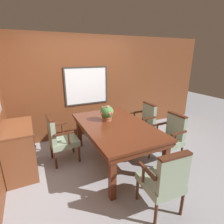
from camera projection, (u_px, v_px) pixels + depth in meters
ground_plane at (110, 165)px, 3.32m from camera, size 14.00×14.00×0.00m
wall_back at (83, 88)px, 4.28m from camera, size 7.20×0.08×2.45m
dining_table at (115, 129)px, 3.27m from camera, size 1.16×1.92×0.76m
chair_left_far at (60, 138)px, 3.29m from camera, size 0.53×0.53×0.94m
chair_right_far at (144, 122)px, 4.08m from camera, size 0.51×0.51×0.94m
chair_right_near at (170, 136)px, 3.35m from camera, size 0.52×0.52×0.94m
chair_head_near at (164, 179)px, 2.19m from camera, size 0.53×0.53×0.94m
potted_plant at (107, 113)px, 3.40m from camera, size 0.29×0.27×0.32m
sideboard_cabinet at (20, 149)px, 3.02m from camera, size 0.50×0.92×0.87m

